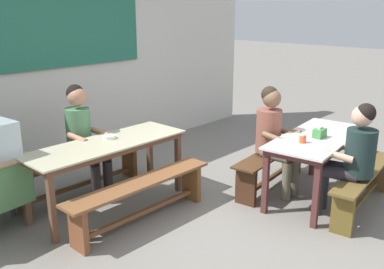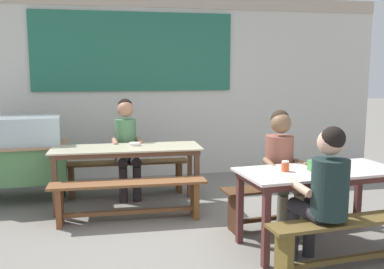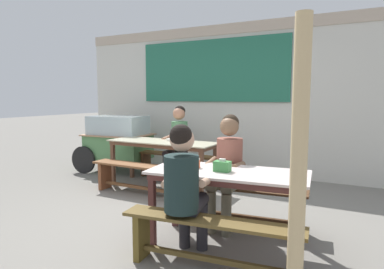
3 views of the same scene
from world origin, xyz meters
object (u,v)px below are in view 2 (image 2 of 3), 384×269
object	(u,v)px
food_cart	(18,152)
person_right_near_table	(282,162)
dining_table_near	(319,178)
person_center_facing	(127,141)
bench_far_front	(129,194)
bench_near_back	(288,200)
soup_bowl	(135,144)
bench_far_back	(126,172)
dining_table_far	(127,153)
tissue_box	(317,165)
person_near_front	(323,189)
bench_near_front	(354,236)
condiment_jar	(285,166)

from	to	relation	value
food_cart	person_right_near_table	bearing A→B (deg)	-29.22
dining_table_near	person_center_facing	world-z (taller)	person_center_facing
person_center_facing	bench_far_front	bearing A→B (deg)	-91.27
bench_near_back	dining_table_near	bearing A→B (deg)	-83.71
soup_bowl	bench_far_back	bearing A→B (deg)	102.32
dining_table_far	food_cart	xyz separation A→B (m)	(-1.40, 0.55, -0.03)
dining_table_far	person_center_facing	bearing A→B (deg)	87.81
bench_near_back	person_right_near_table	xyz separation A→B (m)	(-0.13, -0.08, 0.44)
bench_far_front	tissue_box	distance (m)	2.10
bench_near_back	person_near_front	bearing A→B (deg)	-98.58
dining_table_far	bench_near_front	world-z (taller)	dining_table_far
bench_far_front	soup_bowl	world-z (taller)	soup_bowl
bench_far_front	food_cart	distance (m)	1.81
bench_far_back	bench_far_front	bearing A→B (deg)	-90.49
person_center_facing	person_right_near_table	bearing A→B (deg)	-45.50
dining_table_near	tissue_box	size ratio (longest dim) A/B	10.31
bench_far_back	bench_near_back	xyz separation A→B (m)	(1.71, -1.59, -0.01)
bench_near_front	person_right_near_table	xyz separation A→B (m)	(-0.25, 1.01, 0.43)
person_near_front	tissue_box	xyz separation A→B (m)	(0.17, 0.46, 0.09)
bench_near_front	condiment_jar	xyz separation A→B (m)	(-0.41, 0.55, 0.50)
bench_far_front	food_cart	bearing A→B (deg)	141.75
bench_near_front	soup_bowl	size ratio (longest dim) A/B	10.72
bench_far_back	soup_bowl	world-z (taller)	soup_bowl
dining_table_near	soup_bowl	world-z (taller)	soup_bowl
dining_table_near	tissue_box	world-z (taller)	tissue_box
bench_near_front	person_right_near_table	size ratio (longest dim) A/B	1.23
person_right_near_table	condiment_jar	distance (m)	0.49
person_right_near_table	soup_bowl	xyz separation A→B (m)	(-1.48, 1.21, 0.04)
dining_table_near	person_near_front	world-z (taller)	person_near_front
condiment_jar	bench_far_front	bearing A→B (deg)	144.16
bench_far_back	person_near_front	size ratio (longest dim) A/B	1.36
bench_near_back	condiment_jar	bearing A→B (deg)	-117.69
person_center_facing	soup_bowl	bearing A→B (deg)	-77.14
person_center_facing	tissue_box	size ratio (longest dim) A/B	8.47
tissue_box	soup_bowl	xyz separation A→B (m)	(-1.62, 1.72, -0.03)
dining_table_far	dining_table_near	xyz separation A→B (m)	(1.77, -1.58, -0.00)
bench_far_back	person_right_near_table	distance (m)	2.34
dining_table_near	person_right_near_table	bearing A→B (deg)	112.01
dining_table_near	person_right_near_table	world-z (taller)	person_right_near_table
soup_bowl	bench_near_front	bearing A→B (deg)	-52.17
dining_table_near	condiment_jar	distance (m)	0.37
bench_far_front	bench_near_front	world-z (taller)	same
bench_far_front	person_right_near_table	distance (m)	1.74
person_center_facing	food_cart	bearing A→B (deg)	176.98
person_right_near_table	condiment_jar	xyz separation A→B (m)	(-0.16, -0.46, 0.07)
bench_far_back	food_cart	bearing A→B (deg)	-179.83
person_right_near_table	dining_table_near	bearing A→B (deg)	-67.99
dining_table_near	person_near_front	xyz separation A→B (m)	(-0.22, -0.50, 0.04)
bench_near_front	soup_bowl	distance (m)	2.85
person_near_front	tissue_box	bearing A→B (deg)	69.09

